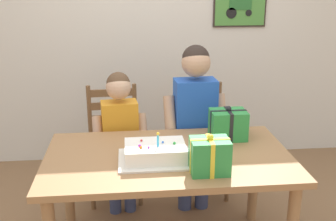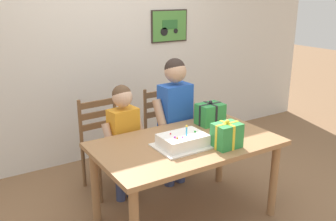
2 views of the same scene
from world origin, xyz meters
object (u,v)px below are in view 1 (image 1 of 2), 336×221
Objects in this scene: gift_box_red_large at (210,156)px; chair_right at (200,139)px; birthday_cake at (155,153)px; child_older at (195,113)px; chair_left at (114,142)px; dining_table at (168,168)px; gift_box_beside_cake at (228,124)px; child_younger at (120,130)px.

gift_box_red_large reaches higher than chair_right.
birthday_cake is 0.73m from child_older.
chair_left is (-0.57, 1.13, -0.36)m from gift_box_red_large.
dining_table is 0.96m from chair_left.
chair_right is at bearing 72.09° from child_older.
birthday_cake is at bearing -115.25° from chair_right.
gift_box_beside_cake is at bearing 65.62° from gift_box_red_large.
gift_box_beside_cake is 0.82m from child_younger.
birthday_cake is 1.08m from chair_right.
gift_box_red_large is 0.96× the size of gift_box_beside_cake.
gift_box_beside_cake is 0.73m from chair_right.
gift_box_red_large is at bearing -58.57° from child_younger.
child_younger is at bearing 108.68° from birthday_cake.
gift_box_red_large is 0.55m from gift_box_beside_cake.
birthday_cake is at bearing -149.27° from gift_box_beside_cake.
gift_box_red_large is at bearing -63.41° from chair_left.
chair_left is (-0.36, 0.87, -0.16)m from dining_table.
chair_left is 0.72m from chair_right.
chair_left is (-0.79, 0.63, -0.35)m from gift_box_beside_cake.
child_younger reaches higher than dining_table.
child_younger is (-0.51, 0.83, -0.14)m from gift_box_red_large.
child_older is (-0.17, 0.33, -0.03)m from gift_box_beside_cake.
dining_table is at bearing -112.33° from chair_right.
chair_left is (-0.27, 0.94, -0.30)m from birthday_cake.
child_younger is at bearing 121.43° from gift_box_red_large.
gift_box_beside_cake is (0.52, 0.31, 0.05)m from birthday_cake.
child_older is at bearing 65.43° from dining_table.
child_older reaches higher than child_younger.
gift_box_red_large is (0.21, -0.26, 0.19)m from dining_table.
chair_left is 1.00× the size of chair_right.
dining_table is at bearing -67.50° from chair_left.
dining_table is 6.51× the size of gift_box_red_large.
gift_box_beside_cake is 0.22× the size of child_younger.
child_older reaches higher than gift_box_beside_cake.
gift_box_beside_cake is 1.07m from chair_left.
gift_box_red_large is at bearing -51.69° from dining_table.
gift_box_beside_cake is at bearing -24.38° from child_younger.
gift_box_beside_cake is at bearing 30.73° from birthday_cake.
chair_right reaches higher than dining_table.
chair_right is (-0.07, 0.63, -0.35)m from gift_box_beside_cake.
chair_right is at bearing 0.01° from chair_left.
dining_table is 0.38m from gift_box_red_large.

